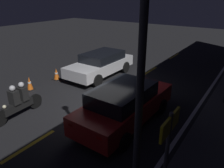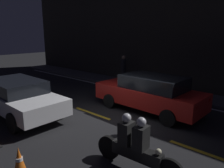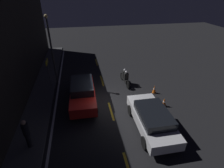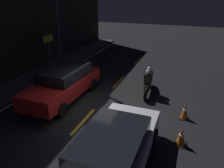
{
  "view_description": "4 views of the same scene",
  "coord_description": "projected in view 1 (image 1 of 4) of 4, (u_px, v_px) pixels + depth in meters",
  "views": [
    {
      "loc": [
        6.75,
        5.47,
        4.53
      ],
      "look_at": [
        -0.47,
        0.51,
        0.93
      ],
      "focal_mm": 35.0,
      "sensor_mm": 36.0,
      "label": 1
    },
    {
      "loc": [
        5.24,
        -5.71,
        3.24
      ],
      "look_at": [
        -0.35,
        0.5,
        1.25
      ],
      "focal_mm": 35.0,
      "sensor_mm": 36.0,
      "label": 2
    },
    {
      "loc": [
        -10.4,
        1.74,
        7.52
      ],
      "look_at": [
        0.58,
        -0.37,
        1.23
      ],
      "focal_mm": 28.0,
      "sensor_mm": 36.0,
      "label": 3
    },
    {
      "loc": [
        -7.67,
        -3.72,
        4.86
      ],
      "look_at": [
        0.97,
        -0.51,
        0.93
      ],
      "focal_mm": 35.0,
      "sensor_mm": 36.0,
      "label": 4
    }
  ],
  "objects": [
    {
      "name": "traffic_cone_mid",
      "position": [
        30.0,
        83.0,
        11.11
      ],
      "size": [
        0.39,
        0.39,
        0.69
      ],
      "color": "black",
      "rests_on": "ground"
    },
    {
      "name": "motorcycle",
      "position": [
        19.0,
        101.0,
        8.56
      ],
      "size": [
        2.32,
        0.41,
        1.38
      ],
      "rotation": [
        0.0,
        0.0,
        0.07
      ],
      "color": "black",
      "rests_on": "ground"
    },
    {
      "name": "raised_curb",
      "position": [
        216.0,
        143.0,
        7.12
      ],
      "size": [
        28.0,
        1.8,
        0.11
      ],
      "color": "#424244",
      "rests_on": "ground"
    },
    {
      "name": "ground_plane",
      "position": [
        97.0,
        104.0,
        9.74
      ],
      "size": [
        56.0,
        56.0,
        0.0
      ],
      "primitive_type": "plane",
      "color": "black"
    },
    {
      "name": "lane_dash_b",
      "position": [
        150.0,
        71.0,
        13.93
      ],
      "size": [
        2.0,
        0.14,
        0.01
      ],
      "color": "gold",
      "rests_on": "ground"
    },
    {
      "name": "lane_dash_c",
      "position": [
        109.0,
        96.0,
        10.5
      ],
      "size": [
        2.0,
        0.14,
        0.01
      ],
      "color": "gold",
      "rests_on": "ground"
    },
    {
      "name": "lane_solid_kerb",
      "position": [
        181.0,
        132.0,
        7.74
      ],
      "size": [
        25.2,
        0.14,
        0.01
      ],
      "color": "silver",
      "rests_on": "ground"
    },
    {
      "name": "lane_dash_a",
      "position": [
        174.0,
        56.0,
        17.36
      ],
      "size": [
        2.0,
        0.14,
        0.01
      ],
      "color": "gold",
      "rests_on": "ground"
    },
    {
      "name": "sedan_white",
      "position": [
        101.0,
        63.0,
        12.85
      ],
      "size": [
        4.53,
        1.98,
        1.41
      ],
      "rotation": [
        0.0,
        0.0,
        -0.01
      ],
      "color": "silver",
      "rests_on": "ground"
    },
    {
      "name": "traffic_cone_near",
      "position": [
        56.0,
        74.0,
        12.47
      ],
      "size": [
        0.43,
        0.43,
        0.66
      ],
      "color": "black",
      "rests_on": "ground"
    },
    {
      "name": "taxi_red",
      "position": [
        125.0,
        104.0,
        8.06
      ],
      "size": [
        4.63,
        1.95,
        1.52
      ],
      "rotation": [
        0.0,
        0.0,
        3.12
      ],
      "color": "red",
      "rests_on": "ground"
    },
    {
      "name": "shop_sign",
      "position": [
        168.0,
        144.0,
        4.3
      ],
      "size": [
        0.9,
        0.08,
        2.4
      ],
      "color": "#4C4C51",
      "rests_on": "raised_curb"
    },
    {
      "name": "street_lamp",
      "position": [
        141.0,
        77.0,
        3.71
      ],
      "size": [
        0.28,
        0.28,
        5.76
      ],
      "color": "#333338",
      "rests_on": "ground"
    },
    {
      "name": "lane_dash_d",
      "position": [
        30.0,
        145.0,
        7.06
      ],
      "size": [
        2.0,
        0.14,
        0.01
      ],
      "color": "gold",
      "rests_on": "ground"
    }
  ]
}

